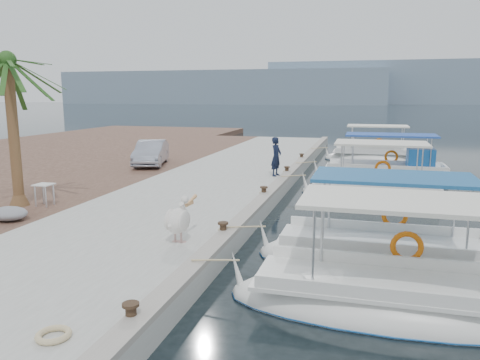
# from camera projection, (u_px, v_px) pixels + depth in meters

# --- Properties ---
(ground) EXTENTS (400.00, 400.00, 0.00)m
(ground) POSITION_uv_depth(u_px,v_px,m) (264.00, 220.00, 15.63)
(ground) COLOR black
(ground) RESTS_ON ground
(concrete_quay) EXTENTS (6.00, 40.00, 0.50)m
(concrete_quay) POSITION_uv_depth(u_px,v_px,m) (223.00, 182.00, 21.10)
(concrete_quay) COLOR #A3A49E
(concrete_quay) RESTS_ON ground
(quay_curb) EXTENTS (0.44, 40.00, 0.12)m
(quay_curb) POSITION_uv_depth(u_px,v_px,m) (284.00, 178.00, 20.33)
(quay_curb) COLOR gray
(quay_curb) RESTS_ON concrete_quay
(cobblestone_strip) EXTENTS (4.00, 40.00, 0.50)m
(cobblestone_strip) POSITION_uv_depth(u_px,v_px,m) (123.00, 177.00, 22.40)
(cobblestone_strip) COLOR #4D3329
(cobblestone_strip) RESTS_ON ground
(distant_hills) EXTENTS (330.00, 60.00, 18.00)m
(distant_hills) POSITION_uv_depth(u_px,v_px,m) (434.00, 86.00, 197.82)
(distant_hills) COLOR gray
(distant_hills) RESTS_ON ground
(fishing_caique_a) EXTENTS (6.43, 2.21, 2.83)m
(fishing_caique_a) POSITION_uv_depth(u_px,v_px,m) (392.00, 306.00, 8.99)
(fishing_caique_a) COLOR white
(fishing_caique_a) RESTS_ON ground
(fishing_caique_b) EXTENTS (6.21, 2.24, 2.83)m
(fishing_caique_b) POSITION_uv_depth(u_px,v_px,m) (382.00, 260.00, 11.50)
(fishing_caique_b) COLOR white
(fishing_caique_b) RESTS_ON ground
(fishing_caique_c) EXTENTS (6.04, 2.46, 2.83)m
(fishing_caique_c) POSITION_uv_depth(u_px,v_px,m) (375.00, 193.00, 19.22)
(fishing_caique_c) COLOR white
(fishing_caique_c) RESTS_ON ground
(fishing_caique_d) EXTENTS (7.08, 2.24, 2.83)m
(fishing_caique_d) POSITION_uv_depth(u_px,v_px,m) (387.00, 176.00, 22.99)
(fishing_caique_d) COLOR white
(fishing_caique_d) RESTS_ON ground
(fishing_caique_e) EXTENTS (6.11, 2.26, 2.83)m
(fishing_caique_e) POSITION_uv_depth(u_px,v_px,m) (373.00, 159.00, 29.56)
(fishing_caique_e) COLOR white
(fishing_caique_e) RESTS_ON ground
(mooring_bollards) EXTENTS (0.28, 20.28, 0.33)m
(mooring_bollards) POSITION_uv_depth(u_px,v_px,m) (264.00, 190.00, 17.02)
(mooring_bollards) COLOR black
(mooring_bollards) RESTS_ON concrete_quay
(pelican) EXTENTS (0.56, 1.43, 1.10)m
(pelican) POSITION_uv_depth(u_px,v_px,m) (178.00, 220.00, 11.58)
(pelican) COLOR tan
(pelican) RESTS_ON concrete_quay
(fisherman) EXTENTS (0.56, 0.72, 1.75)m
(fisherman) POSITION_uv_depth(u_px,v_px,m) (276.00, 157.00, 20.99)
(fisherman) COLOR black
(fisherman) RESTS_ON concrete_quay
(date_palm) EXTENTS (4.60, 4.60, 5.60)m
(date_palm) POSITION_uv_depth(u_px,v_px,m) (7.00, 61.00, 14.67)
(date_palm) COLOR brown
(date_palm) RESTS_ON cobblestone_strip
(parked_car) EXTENTS (2.37, 4.10, 1.28)m
(parked_car) POSITION_uv_depth(u_px,v_px,m) (151.00, 153.00, 24.27)
(parked_car) COLOR #A5ABBC
(parked_car) RESTS_ON cobblestone_strip
(tarp_bundle) EXTENTS (1.10, 0.90, 0.40)m
(tarp_bundle) POSITION_uv_depth(u_px,v_px,m) (9.00, 214.00, 13.64)
(tarp_bundle) COLOR gray
(tarp_bundle) RESTS_ON cobblestone_strip
(folding_table) EXTENTS (0.55, 0.55, 0.73)m
(folding_table) POSITION_uv_depth(u_px,v_px,m) (44.00, 190.00, 15.36)
(folding_table) COLOR silver
(folding_table) RESTS_ON cobblestone_strip
(rope_coil) EXTENTS (0.54, 0.54, 0.10)m
(rope_coil) POSITION_uv_depth(u_px,v_px,m) (53.00, 335.00, 7.06)
(rope_coil) COLOR #C6B284
(rope_coil) RESTS_ON concrete_quay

